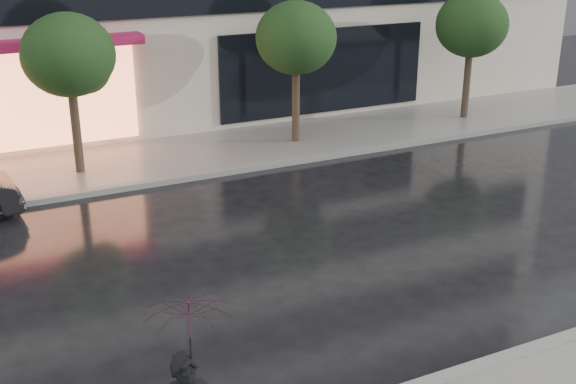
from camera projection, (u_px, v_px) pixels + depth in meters
ground at (420, 343)px, 10.81m from camera, size 120.00×120.00×0.00m
sidewalk_far at (192, 154)px, 19.38m from camera, size 60.00×3.50×0.12m
curb_near at (464, 374)px, 9.95m from camera, size 60.00×0.25×0.14m
curb_far at (216, 173)px, 17.91m from camera, size 60.00×0.25×0.14m
tree_mid_west at (71, 58)px, 16.97m from camera, size 2.20×2.20×3.99m
tree_mid_east at (298, 40)px, 19.47m from camera, size 2.20×2.20×3.99m
tree_far_east at (472, 27)px, 21.97m from camera, size 2.20×2.20×3.99m
pedestrian_with_umbrella at (190, 375)px, 7.27m from camera, size 1.10×1.11×2.37m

